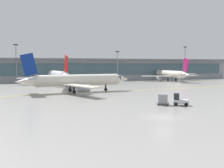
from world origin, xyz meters
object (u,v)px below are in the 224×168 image
Objects in this scene: gate_airplane_2 at (170,74)px; apron_light_mast_1 at (16,62)px; gate_airplane_1 at (58,75)px; apron_light_mast_2 at (117,64)px; baggage_tug at (179,100)px; cargo_dolly_lead at (163,99)px; taxiing_regional_jet at (77,81)px; apron_light_mast_3 at (185,61)px.

apron_light_mast_1 is (-62.26, 10.57, 5.27)m from gate_airplane_2.
apron_light_mast_2 reaches higher than gate_airplane_1.
gate_airplane_2 is at bearing 90.62° from baggage_tug.
apron_light_mast_1 reaches higher than gate_airplane_1.
cargo_dolly_lead is (-2.42, 1.45, 0.16)m from baggage_tug.
apron_light_mast_1 reaches higher than gate_airplane_2.
apron_light_mast_1 is at bearing 45.91° from gate_airplane_1.
taxiing_regional_jet is 10.12× the size of baggage_tug.
apron_light_mast_2 is (40.97, -2.51, -1.09)m from apron_light_mast_1.
apron_light_mast_2 is at bearing 52.41° from taxiing_regional_jet.
cargo_dolly_lead is at bearing -103.15° from apron_light_mast_2.
gate_airplane_1 reaches higher than baggage_tug.
apron_light_mast_1 is (-15.68, 41.67, 5.19)m from taxiing_regional_jet.
apron_light_mast_1 is 0.95× the size of apron_light_mast_3.
taxiing_regional_jet is 46.80m from apron_light_mast_2.
cargo_dolly_lead is 0.17× the size of apron_light_mast_3.
taxiing_regional_jet reaches higher than baggage_tug.
taxiing_regional_jet is at bearing -145.65° from apron_light_mast_3.
gate_airplane_2 is 67.05m from baggage_tug.
apron_light_mast_3 reaches higher than taxiing_regional_jet.
taxiing_regional_jet is 44.82m from apron_light_mast_1.
gate_airplane_2 is at bearing -94.58° from gate_airplane_1.
baggage_tug is at bearing -100.86° from apron_light_mast_2.
apron_light_mast_3 is at bearing 29.61° from taxiing_regional_jet.
apron_light_mast_2 is 36.10m from apron_light_mast_3.
gate_airplane_2 is 19.07m from apron_light_mast_3.
baggage_tug is 67.35m from apron_light_mast_2.
cargo_dolly_lead is (-36.34, -56.35, -1.84)m from gate_airplane_2.
gate_airplane_1 is 1.06× the size of gate_airplane_2.
cargo_dolly_lead is at bearing 180.00° from baggage_tug.
gate_airplane_1 is 56.64m from cargo_dolly_lead.
gate_airplane_1 reaches higher than gate_airplane_2.
apron_light_mast_2 is 0.81× the size of apron_light_mast_3.
gate_airplane_1 is at bearing 93.29° from gate_airplane_2.
gate_airplane_1 is at bearing 87.55° from taxiing_regional_jet.
cargo_dolly_lead is 84.64m from apron_light_mast_3.
cargo_dolly_lead is at bearing -68.83° from apron_light_mast_1.
gate_airplane_1 is 19.17m from apron_light_mast_1.
cargo_dolly_lead is 0.18× the size of apron_light_mast_1.
cargo_dolly_lead is 72.12m from apron_light_mast_1.
baggage_tug is at bearing -0.00° from cargo_dolly_lead.
taxiing_regional_jet is 11.37× the size of cargo_dolly_lead.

